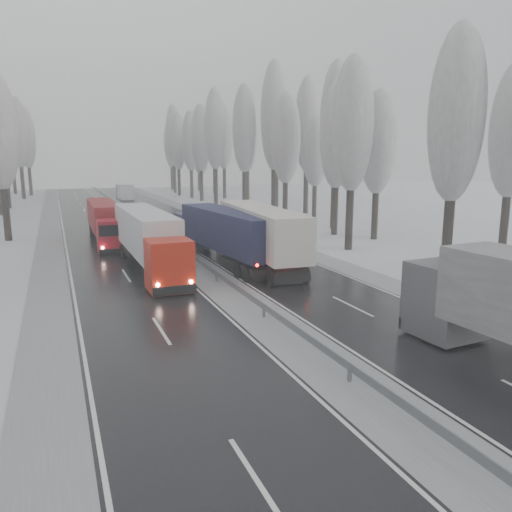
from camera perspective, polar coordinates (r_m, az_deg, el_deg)
ground at (r=16.19m, az=18.64°, el=-19.15°), size 260.00×260.00×0.00m
carriageway_right at (r=43.74m, az=-1.93°, el=0.61°), size 7.50×200.00×0.03m
carriageway_left at (r=41.40m, az=-15.71°, el=-0.40°), size 7.50×200.00×0.03m
median_slush at (r=42.26m, az=-8.63°, el=0.13°), size 3.00×200.00×0.04m
shoulder_right at (r=45.64m, az=3.92°, el=1.04°), size 2.40×200.00×0.04m
shoulder_left at (r=41.19m, az=-22.56°, el=-0.90°), size 2.40×200.00×0.04m
median_guardrail at (r=42.14m, az=-8.65°, el=0.89°), size 0.12×200.00×0.76m
tree_16 at (r=35.88m, az=21.93°, el=14.62°), size 3.60×3.60×16.53m
tree_18 at (r=44.54m, az=10.99°, el=14.42°), size 3.60×3.60×16.58m
tree_19 at (r=50.88m, az=13.78°, el=12.43°), size 3.60×3.60×14.57m
tree_20 at (r=53.20m, az=9.25°, el=13.31°), size 3.60×3.60×15.71m
tree_21 at (r=57.87m, az=9.15°, el=14.97°), size 3.60×3.60×18.62m
tree_22 at (r=61.99m, az=3.42°, el=13.20°), size 3.60×3.60×15.86m
tree_23 at (r=68.38m, az=6.81°, el=11.71°), size 3.60×3.60×13.55m
tree_24 at (r=67.44m, az=2.11°, el=15.55°), size 3.60×3.60×20.49m
tree_25 at (r=74.00m, az=5.85°, el=14.59°), size 3.60×3.60×19.44m
tree_26 at (r=76.71m, az=-1.35°, el=14.21°), size 3.60×3.60×18.78m
tree_27 at (r=83.10m, az=2.39°, el=13.46°), size 3.60×3.60×17.62m
tree_28 at (r=86.43m, az=-4.72°, el=14.19°), size 3.60×3.60×19.62m
tree_29 at (r=92.58m, az=-0.99°, el=13.42°), size 3.60×3.60×18.11m
tree_30 at (r=95.78m, az=-6.36°, el=13.19°), size 3.60×3.60×17.86m
tree_31 at (r=101.35m, az=-3.69°, el=13.37°), size 3.60×3.60×18.58m
tree_32 at (r=103.02m, az=-7.48°, el=12.83°), size 3.60×3.60×17.33m
tree_33 at (r=107.67m, az=-6.36°, el=11.76°), size 3.60×3.60×14.33m
tree_34 at (r=109.71m, az=-8.91°, el=12.78°), size 3.60×3.60×17.63m
tree_35 at (r=116.00m, az=-4.84°, el=12.97°), size 3.60×3.60×18.25m
tree_36 at (r=119.64m, az=-9.42°, el=13.41°), size 3.60×3.60×20.23m
tree_37 at (r=125.15m, az=-6.61°, el=12.25°), size 3.60×3.60×16.37m
tree_38 at (r=130.27m, az=-9.70°, el=12.58°), size 3.60×3.60×17.97m
tree_39 at (r=134.77m, az=-8.87°, el=12.06°), size 3.60×3.60×16.19m
tree_70 at (r=89.91m, az=-26.97°, el=11.90°), size 3.60×3.60×17.09m
tree_74 at (r=109.97m, az=-25.53°, el=12.53°), size 3.60×3.60×19.68m
tree_76 at (r=119.28m, az=-24.75°, el=12.05°), size 3.60×3.60×18.55m
tree_77 at (r=123.55m, az=-27.21°, el=10.53°), size 3.60×3.60×14.32m
tree_78 at (r=126.06m, az=-26.27°, el=12.12°), size 3.60×3.60×19.55m
truck_blue_box at (r=38.46m, az=-3.91°, el=2.79°), size 4.05×16.40×4.17m
truck_cream_box at (r=37.96m, az=0.01°, el=2.93°), size 4.11×17.39×4.42m
box_truck_distant at (r=101.07m, az=-14.79°, el=7.12°), size 2.48×8.07×3.01m
truck_red_white at (r=36.74m, az=-12.25°, el=2.21°), size 2.73×16.49×4.22m
truck_red_red at (r=50.45m, az=-16.96°, el=4.05°), size 2.45×14.71×3.76m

